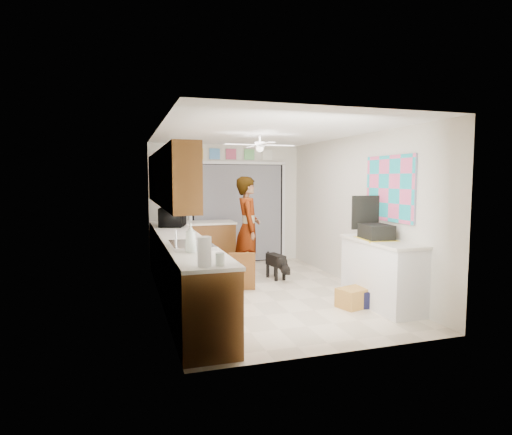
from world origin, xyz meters
TOP-DOWN VIEW (x-y plane):
  - floor at (0.00, 0.00)m, footprint 5.00×5.00m
  - ceiling at (0.00, 0.00)m, footprint 5.00×5.00m
  - wall_back at (0.00, 2.50)m, footprint 3.20×0.00m
  - wall_front at (0.00, -2.50)m, footprint 3.20×0.00m
  - wall_left at (-1.60, 0.00)m, footprint 0.00×5.00m
  - wall_right at (1.60, 0.00)m, footprint 0.00×5.00m
  - left_base_cabinets at (-1.30, 0.00)m, footprint 0.60×4.80m
  - left_countertop at (-1.29, 0.00)m, footprint 0.62×4.80m
  - upper_cabinets at (-1.44, 0.20)m, footprint 0.32×4.00m
  - sink_basin at (-1.29, -1.00)m, footprint 0.50×0.76m
  - faucet at (-1.48, -1.00)m, footprint 0.03×0.03m
  - peninsula_base at (-0.50, 2.00)m, footprint 1.00×0.60m
  - peninsula_top at (-0.50, 2.00)m, footprint 1.04×0.64m
  - back_opening_recess at (0.25, 2.47)m, footprint 2.00×0.06m
  - curtain_panel at (0.25, 2.43)m, footprint 1.90×0.03m
  - door_trim_left at (-0.77, 2.44)m, footprint 0.06×0.04m
  - door_trim_right at (1.27, 2.44)m, footprint 0.06×0.04m
  - door_trim_head at (0.25, 2.44)m, footprint 2.10×0.04m
  - header_frame_0 at (-0.60, 2.47)m, footprint 0.22×0.02m
  - header_frame_1 at (-0.25, 2.47)m, footprint 0.22×0.02m
  - header_frame_2 at (0.10, 2.47)m, footprint 0.22×0.02m
  - header_frame_3 at (0.50, 2.47)m, footprint 0.22×0.02m
  - header_frame_4 at (0.90, 2.47)m, footprint 0.22×0.02m
  - route66_sign at (-0.95, 2.47)m, footprint 0.22×0.02m
  - right_counter_base at (1.35, -1.20)m, footprint 0.50×1.40m
  - right_counter_top at (1.34, -1.20)m, footprint 0.54×1.44m
  - abstract_painting at (1.58, -1.00)m, footprint 0.03×1.15m
  - ceiling_fan at (0.00, 0.20)m, footprint 1.14×1.14m
  - microwave at (-1.25, 1.38)m, footprint 0.56×0.70m
  - soap_bottle at (-1.36, -1.40)m, footprint 0.16×0.16m
  - cup at (-1.22, -1.12)m, footprint 0.16×0.16m
  - jar_a at (-1.20, -2.25)m, footprint 0.10×0.10m
  - jar_b at (-1.23, -1.57)m, footprint 0.08×0.08m
  - paper_towel_roll at (-1.36, -2.25)m, footprint 0.16×0.16m
  - suitcase at (1.32, -1.08)m, footprint 0.42×0.52m
  - suitcase_rim at (1.32, -1.08)m, footprint 0.51×0.63m
  - suitcase_lid at (1.32, -0.79)m, footprint 0.42×0.08m
  - cardboard_box at (0.95, -1.14)m, footprint 0.50×0.43m
  - navy_crate at (1.00, -1.12)m, footprint 0.46×0.41m
  - cabinet_door_panel at (-0.32, 0.14)m, footprint 0.45×0.28m
  - man at (0.00, 0.87)m, footprint 0.56×0.74m
  - dog at (0.49, 0.77)m, footprint 0.36×0.66m

SIDE VIEW (x-z plane):
  - floor at x=0.00m, z-range 0.00..0.00m
  - navy_crate at x=1.00m, z-range 0.00..0.23m
  - cardboard_box at x=0.95m, z-range 0.00..0.27m
  - dog at x=0.49m, z-range 0.00..0.50m
  - cabinet_door_panel at x=-0.32m, z-range 0.00..0.63m
  - left_base_cabinets at x=-1.30m, z-range 0.00..0.90m
  - peninsula_base at x=-0.50m, z-range 0.00..0.90m
  - right_counter_base at x=1.35m, z-range 0.00..0.90m
  - man at x=0.00m, z-range 0.00..1.83m
  - left_countertop at x=-1.29m, z-range 0.90..0.94m
  - peninsula_top at x=-0.50m, z-range 0.90..0.94m
  - right_counter_top at x=1.34m, z-range 0.90..0.94m
  - suitcase_rim at x=1.32m, z-range 0.92..0.94m
  - sink_basin at x=-1.29m, z-range 0.92..0.98m
  - cup at x=-1.22m, z-range 0.94..1.04m
  - jar_b at x=-1.23m, z-range 0.94..1.06m
  - jar_a at x=-1.20m, z-range 0.94..1.06m
  - suitcase at x=1.32m, z-range 0.94..1.15m
  - faucet at x=-1.48m, z-range 0.94..1.16m
  - back_opening_recess at x=0.25m, z-range 0.00..2.10m
  - door_trim_left at x=-0.77m, z-range 0.00..2.10m
  - door_trim_right at x=1.27m, z-range 0.00..2.10m
  - curtain_panel at x=0.25m, z-range 0.03..2.08m
  - paper_towel_roll at x=-1.36m, z-range 0.94..1.23m
  - microwave at x=-1.25m, z-range 0.94..1.28m
  - soap_bottle at x=-1.36m, z-range 0.94..1.28m
  - wall_back at x=0.00m, z-range -0.35..2.85m
  - wall_front at x=0.00m, z-range -0.35..2.85m
  - wall_left at x=-1.60m, z-range -1.25..3.75m
  - wall_right at x=1.60m, z-range -1.25..3.75m
  - suitcase_lid at x=1.32m, z-range 1.04..1.54m
  - abstract_painting at x=1.58m, z-range 1.17..2.12m
  - upper_cabinets at x=-1.44m, z-range 1.40..2.20m
  - door_trim_head at x=0.25m, z-range 2.09..2.15m
  - header_frame_0 at x=-0.60m, z-range 2.19..2.41m
  - header_frame_1 at x=-0.25m, z-range 2.19..2.41m
  - header_frame_2 at x=0.10m, z-range 2.19..2.41m
  - header_frame_3 at x=0.50m, z-range 2.19..2.41m
  - header_frame_4 at x=0.90m, z-range 2.19..2.41m
  - route66_sign at x=-0.95m, z-range 2.17..2.43m
  - ceiling_fan at x=0.00m, z-range 2.20..2.44m
  - ceiling at x=0.00m, z-range 2.50..2.50m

